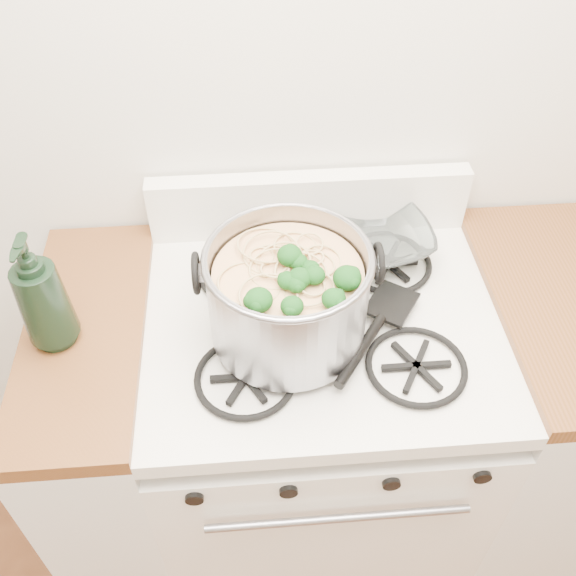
% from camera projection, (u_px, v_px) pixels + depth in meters
% --- Properties ---
extents(gas_range, '(0.76, 0.66, 0.92)m').
position_uv_depth(gas_range, '(316.00, 436.00, 1.71)').
color(gas_range, white).
rests_on(gas_range, ground).
extents(counter_left, '(0.25, 0.65, 0.92)m').
position_uv_depth(counter_left, '(123.00, 443.00, 1.67)').
color(counter_left, silver).
rests_on(counter_left, ground).
extents(stock_pot, '(0.35, 0.32, 0.22)m').
position_uv_depth(stock_pot, '(288.00, 296.00, 1.25)').
color(stock_pot, gray).
rests_on(stock_pot, gas_range).
extents(spatula, '(0.41, 0.42, 0.02)m').
position_uv_depth(spatula, '(392.00, 301.00, 1.37)').
color(spatula, black).
rests_on(spatula, gas_range).
extents(glass_bowl, '(0.13, 0.13, 0.03)m').
position_uv_depth(glass_bowl, '(371.00, 244.00, 1.50)').
color(glass_bowl, white).
rests_on(glass_bowl, gas_range).
extents(bottle, '(0.11, 0.11, 0.27)m').
position_uv_depth(bottle, '(40.00, 293.00, 1.22)').
color(bottle, black).
rests_on(bottle, counter_left).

